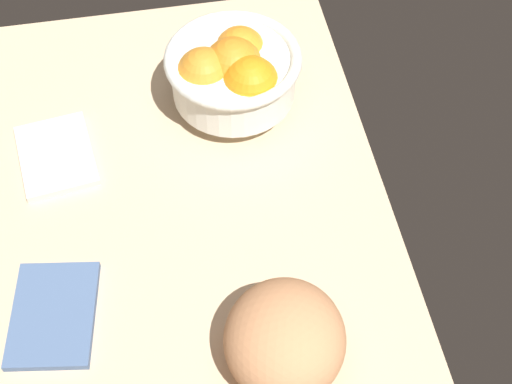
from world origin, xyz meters
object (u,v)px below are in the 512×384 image
(bread_loaf, at_px, (285,339))
(napkin_spare, at_px, (54,314))
(fruit_bowl, at_px, (233,72))
(napkin_folded, at_px, (56,156))

(bread_loaf, relative_size, napkin_spare, 1.07)
(bread_loaf, height_order, napkin_spare, bread_loaf)
(fruit_bowl, relative_size, napkin_folded, 1.46)
(bread_loaf, bearing_deg, napkin_folded, 35.91)
(fruit_bowl, distance_m, napkin_folded, 0.26)
(napkin_folded, relative_size, napkin_spare, 0.96)
(napkin_spare, bearing_deg, napkin_folded, -2.08)
(napkin_folded, height_order, napkin_spare, same)
(fruit_bowl, xyz_separation_m, napkin_spare, (-0.29, 0.26, -0.06))
(bread_loaf, bearing_deg, fruit_bowl, -1.15)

